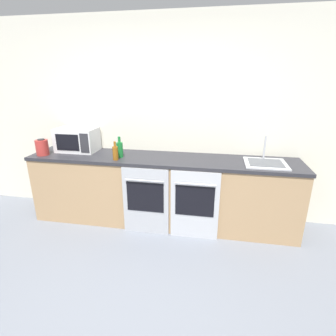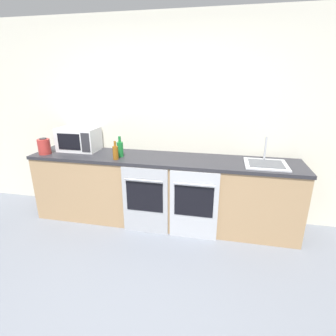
{
  "view_description": "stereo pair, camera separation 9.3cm",
  "coord_description": "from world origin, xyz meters",
  "views": [
    {
      "loc": [
        0.65,
        -1.47,
        1.85
      ],
      "look_at": [
        0.08,
        1.62,
        0.76
      ],
      "focal_mm": 28.0,
      "sensor_mm": 36.0,
      "label": 1
    },
    {
      "loc": [
        0.74,
        -1.45,
        1.85
      ],
      "look_at": [
        0.08,
        1.62,
        0.76
      ],
      "focal_mm": 28.0,
      "sensor_mm": 36.0,
      "label": 2
    }
  ],
  "objects": [
    {
      "name": "ground_plane",
      "position": [
        0.0,
        0.0,
        0.0
      ],
      "size": [
        16.0,
        16.0,
        0.0
      ],
      "primitive_type": "plane",
      "color": "slate"
    },
    {
      "name": "wall_back",
      "position": [
        0.0,
        1.95,
        1.3
      ],
      "size": [
        10.0,
        0.06,
        2.6
      ],
      "color": "silver",
      "rests_on": "ground_plane"
    },
    {
      "name": "counter_back",
      "position": [
        0.0,
        1.62,
        0.45
      ],
      "size": [
        3.4,
        0.64,
        0.9
      ],
      "color": "tan",
      "rests_on": "ground_plane"
    },
    {
      "name": "oven_left",
      "position": [
        -0.14,
        1.29,
        0.43
      ],
      "size": [
        0.57,
        0.06,
        0.85
      ],
      "color": "#A8AAAF",
      "rests_on": "ground_plane"
    },
    {
      "name": "oven_right",
      "position": [
        0.46,
        1.29,
        0.43
      ],
      "size": [
        0.57,
        0.06,
        0.85
      ],
      "color": "#B7BABF",
      "rests_on": "ground_plane"
    },
    {
      "name": "microwave",
      "position": [
        -1.19,
        1.72,
        1.05
      ],
      "size": [
        0.53,
        0.34,
        0.31
      ],
      "color": "silver",
      "rests_on": "counter_back"
    },
    {
      "name": "bottle_green",
      "position": [
        -0.52,
        1.54,
        1.0
      ],
      "size": [
        0.08,
        0.08,
        0.26
      ],
      "color": "#19722D",
      "rests_on": "counter_back"
    },
    {
      "name": "bottle_amber",
      "position": [
        -0.53,
        1.42,
        0.99
      ],
      "size": [
        0.07,
        0.07,
        0.23
      ],
      "color": "#8C5114",
      "rests_on": "counter_back"
    },
    {
      "name": "kettle",
      "position": [
        -1.54,
        1.46,
        1.0
      ],
      "size": [
        0.16,
        0.16,
        0.21
      ],
      "color": "#B2332D",
      "rests_on": "counter_back"
    },
    {
      "name": "sink",
      "position": [
        1.24,
        1.58,
        0.91
      ],
      "size": [
        0.47,
        0.43,
        0.29
      ],
      "color": "#B7BABF",
      "rests_on": "counter_back"
    }
  ]
}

